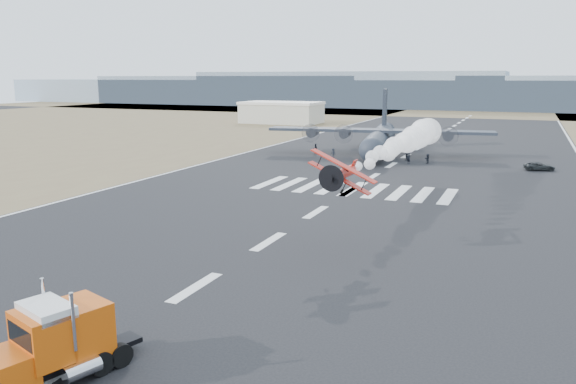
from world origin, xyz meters
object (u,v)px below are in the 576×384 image
Objects in this scene: transport_aircraft at (379,138)px; crew_c at (333,153)px; support_vehicle at (539,166)px; crew_a at (409,158)px; hangar_left at (282,112)px; crew_e at (393,154)px; semi_truck at (51,343)px; crew_h at (315,149)px; crew_f at (428,159)px; crew_d at (406,156)px; crew_g at (388,153)px; crew_b at (371,154)px; aerobatic_biplane at (341,173)px.

crew_c is (-6.40, -8.10, -2.22)m from transport_aircraft.
crew_a is at bearing 77.85° from support_vehicle.
crew_e is (50.51, -65.16, -2.56)m from hangar_left.
semi_truck is (52.35, -146.05, -1.48)m from hangar_left.
crew_h is at bearing -162.74° from crew_a.
crew_f is 0.85× the size of crew_h.
crew_c is 1.06× the size of crew_f.
crew_d is at bearing 67.75° from support_vehicle.
crew_d is 1.06× the size of crew_g.
crew_e is (-23.96, 4.14, 0.22)m from support_vehicle.
crew_a is 14.14m from crew_c.
crew_c reaches higher than crew_f.
hangar_left is 14.27× the size of crew_d.
hangar_left is at bearing -123.81° from crew_f.
crew_a reaches higher than crew_e.
support_vehicle is 2.62× the size of crew_d.
crew_b is at bearing -150.61° from crew_e.
crew_f is at bearing -50.24° from hangar_left.
semi_truck is 81.23m from crew_g.
aerobatic_biplane is at bearing 147.11° from support_vehicle.
crew_d reaches higher than crew_f.
crew_g is at bearing 100.30° from aerobatic_biplane.
semi_truck is 5.25× the size of crew_e.
support_vehicle is 2.41× the size of crew_b.
hangar_left is 4.40× the size of aerobatic_biplane.
crew_c is 16.84m from crew_f.
aerobatic_biplane reaches higher than crew_d.
hangar_left is 133.81m from aerobatic_biplane.
semi_truck is at bearing 53.55° from crew_h.
crew_g is at bearing -167.72° from crew_d.
aerobatic_biplane is at bearing -64.12° from hangar_left.
crew_g is (-3.75, 1.86, -0.05)m from crew_d.
hangar_left is 15.44× the size of crew_f.
semi_truck is 4.76× the size of crew_b.
semi_truck is 5.50× the size of crew_g.
aerobatic_biplane is at bearing 64.18° from crew_h.
transport_aircraft reaches higher than crew_e.
crew_c is (-14.00, 1.97, -0.10)m from crew_a.
transport_aircraft is 22.18× the size of crew_h.
semi_truck reaches higher than crew_a.
transport_aircraft is at bearing -112.18° from crew_f.
transport_aircraft is 12.79m from crew_a.
transport_aircraft reaches higher than crew_c.
crew_e is at bearing -60.92° from transport_aircraft.
support_vehicle is 2.84× the size of crew_f.
crew_b is (47.30, -68.10, -2.47)m from hangar_left.
support_vehicle is at bearing 13.80° from crew_c.
semi_truck is at bearing -40.27° from crew_g.
hangar_left reaches higher than crew_a.
semi_truck is 85.87m from transport_aircraft.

